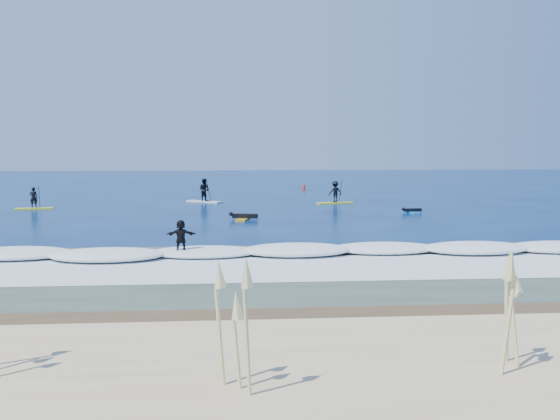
{
  "coord_description": "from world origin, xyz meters",
  "views": [
    {
      "loc": [
        -1.82,
        -36.72,
        4.79
      ],
      "look_at": [
        1.31,
        3.0,
        0.6
      ],
      "focal_mm": 40.0,
      "sensor_mm": 36.0,
      "label": 1
    }
  ],
  "objects": [
    {
      "name": "dune_grass",
      "position": [
        0.0,
        -27.0,
        1.85
      ],
      "size": [
        40.0,
        4.0,
        1.7
      ],
      "primitive_type": null,
      "color": "#DED488",
      "rests_on": "dune"
    },
    {
      "name": "shallow_water",
      "position": [
        0.0,
        -14.0,
        0.01
      ],
      "size": [
        90.0,
        13.0,
        0.01
      ],
      "primitive_type": "cube",
      "color": "#354839",
      "rests_on": "ground"
    },
    {
      "name": "marker_buoy",
      "position": [
        5.98,
        29.53,
        0.3
      ],
      "size": [
        0.29,
        0.29,
        0.7
      ],
      "rotation": [
        0.0,
        0.0,
        -0.19
      ],
      "color": "red",
      "rests_on": "ground"
    },
    {
      "name": "sup_paddler_right",
      "position": [
        6.65,
        13.45,
        0.83
      ],
      "size": [
        3.11,
        1.46,
        2.12
      ],
      "rotation": [
        0.0,
        0.0,
        0.24
      ],
      "color": "yellow",
      "rests_on": "ground"
    },
    {
      "name": "sup_paddler_left",
      "position": [
        -16.47,
        10.72,
        0.59
      ],
      "size": [
        2.77,
        1.2,
        1.88
      ],
      "rotation": [
        0.0,
        0.0,
        0.2
      ],
      "color": "yellow",
      "rests_on": "ground"
    },
    {
      "name": "prone_paddler_far",
      "position": [
        10.86,
        6.06,
        0.13
      ],
      "size": [
        1.47,
        1.89,
        0.38
      ],
      "rotation": [
        0.0,
        0.0,
        1.72
      ],
      "color": "blue",
      "rests_on": "ground"
    },
    {
      "name": "ground",
      "position": [
        0.0,
        0.0,
        0.0
      ],
      "size": [
        160.0,
        160.0,
        0.0
      ],
      "primitive_type": "plane",
      "color": "#031740",
      "rests_on": "ground"
    },
    {
      "name": "breaking_wave",
      "position": [
        0.0,
        -10.0,
        0.0
      ],
      "size": [
        40.0,
        6.0,
        0.3
      ],
      "primitive_type": "cube",
      "color": "white",
      "rests_on": "ground"
    },
    {
      "name": "whitewater",
      "position": [
        0.0,
        -13.0,
        0.0
      ],
      "size": [
        34.0,
        5.0,
        0.02
      ],
      "primitive_type": "cube",
      "color": "silver",
      "rests_on": "ground"
    },
    {
      "name": "wave_surfer",
      "position": [
        -3.97,
        -10.24,
        0.83
      ],
      "size": [
        2.06,
        0.64,
        1.47
      ],
      "rotation": [
        0.0,
        0.0,
        -0.04
      ],
      "color": "white",
      "rests_on": "breaking_wave"
    },
    {
      "name": "prone_paddler_near",
      "position": [
        -1.04,
        3.06,
        0.17
      ],
      "size": [
        1.87,
        2.43,
        0.49
      ],
      "rotation": [
        0.0,
        0.0,
        1.35
      ],
      "color": "gold",
      "rests_on": "ground"
    },
    {
      "name": "wet_sand_strip",
      "position": [
        0.0,
        -21.5,
        0.0
      ],
      "size": [
        90.0,
        5.0,
        0.08
      ],
      "primitive_type": "cube",
      "color": "#44341F",
      "rests_on": "ground"
    },
    {
      "name": "sup_paddler_center",
      "position": [
        -4.06,
        15.44,
        0.86
      ],
      "size": [
        3.12,
        2.59,
        2.29
      ],
      "rotation": [
        0.0,
        0.0,
        -0.63
      ],
      "color": "silver",
      "rests_on": "ground"
    }
  ]
}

